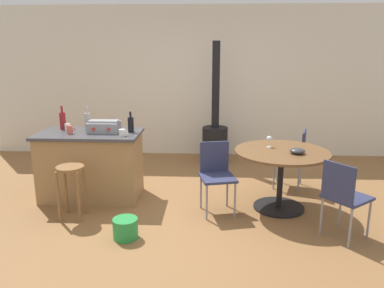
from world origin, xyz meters
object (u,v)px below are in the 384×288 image
cup_0 (122,133)px  plastic_bucket (125,228)px  wooden_stool (71,181)px  folding_chair_near (216,172)px  wood_stove (215,135)px  wine_glass (269,139)px  bottle_0 (131,124)px  folding_chair_far (344,194)px  serving_bowl (297,151)px  dining_table (281,164)px  kitchen_island (91,165)px  bottle_2 (63,120)px  folding_chair_left (294,154)px  bottle_1 (88,121)px  toolbox (104,127)px  cup_1 (68,127)px  cup_2 (70,130)px

cup_0 → plastic_bucket: 1.26m
wooden_stool → folding_chair_near: size_ratio=0.75×
wood_stove → wine_glass: wood_stove is taller
wooden_stool → bottle_0: bottle_0 is taller
folding_chair_far → cup_0: (-2.48, 0.82, 0.44)m
folding_chair_far → serving_bowl: 0.78m
dining_table → folding_chair_far: size_ratio=1.35×
dining_table → wood_stove: bearing=112.5°
kitchen_island → wood_stove: bearing=45.1°
plastic_bucket → bottle_2: bearing=130.4°
folding_chair_left → bottle_1: size_ratio=2.73×
toolbox → wine_glass: toolbox is taller
folding_chair_far → plastic_bucket: bearing=-177.4°
kitchen_island → plastic_bucket: bearing=-58.0°
dining_table → bottle_1: size_ratio=3.71×
cup_1 → plastic_bucket: bearing=-49.8°
wooden_stool → bottle_1: size_ratio=2.06×
folding_chair_near → wine_glass: wine_glass is taller
folding_chair_far → bottle_1: bearing=158.6°
bottle_0 → toolbox: bearing=-176.9°
wooden_stool → plastic_bucket: (0.73, -0.47, -0.35)m
wood_stove → bottle_1: size_ratio=6.70×
cup_2 → serving_bowl: (2.83, -0.29, -0.16)m
wood_stove → cup_0: wood_stove is taller
wooden_stool → plastic_bucket: size_ratio=2.39×
folding_chair_far → bottle_0: 2.68m
wood_stove → bottle_2: bearing=-144.5°
cup_1 → bottle_0: bearing=-0.9°
cup_0 → dining_table: bearing=-1.8°
cup_0 → cup_2: 0.71m
toolbox → wood_stove: bearing=48.0°
wooden_stool → bottle_1: bottle_1 is taller
folding_chair_far → toolbox: 2.99m
cup_0 → plastic_bucket: (0.21, -0.92, -0.83)m
folding_chair_left → plastic_bucket: bearing=-142.2°
serving_bowl → bottle_2: bearing=169.6°
cup_2 → wooden_stool: bearing=-72.0°
folding_chair_far → wood_stove: wood_stove is taller
bottle_0 → cup_1: bearing=179.1°
dining_table → folding_chair_near: 0.80m
folding_chair_left → folding_chair_near: bearing=-142.2°
dining_table → plastic_bucket: dining_table is taller
folding_chair_far → wine_glass: size_ratio=5.93×
cup_2 → plastic_bucket: size_ratio=0.41×
bottle_2 → plastic_bucket: (1.10, -1.29, -0.91)m
wooden_stool → toolbox: 0.87m
serving_bowl → plastic_bucket: bearing=-158.9°
folding_chair_left → cup_1: size_ratio=7.94×
cup_1 → dining_table: bearing=-6.5°
dining_table → wine_glass: wine_glass is taller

